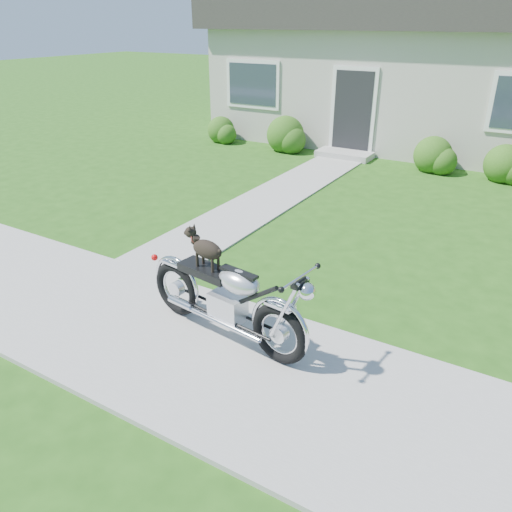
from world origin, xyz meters
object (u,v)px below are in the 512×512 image
at_px(potted_plant_right, 429,156).
at_px(potted_plant_left, 279,136).
at_px(house, 446,62).
at_px(motorcycle_with_dog, 226,296).

bearing_deg(potted_plant_right, potted_plant_left, 180.00).
distance_m(house, potted_plant_left, 5.17).
relative_size(house, potted_plant_right, 18.43).
bearing_deg(house, motorcycle_with_dog, -87.72).
bearing_deg(potted_plant_left, potted_plant_right, 0.00).
distance_m(potted_plant_right, motorcycle_with_dog, 8.23).
height_order(house, potted_plant_right, house).
height_order(house, motorcycle_with_dog, house).
bearing_deg(house, potted_plant_right, -79.70).
bearing_deg(potted_plant_left, motorcycle_with_dog, -64.81).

